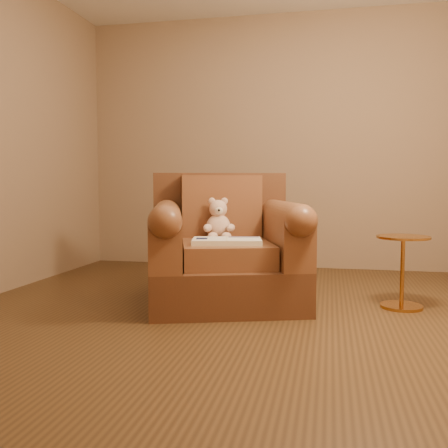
# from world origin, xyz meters

# --- Properties ---
(floor) EXTENTS (4.00, 4.00, 0.00)m
(floor) POSITION_xyz_m (0.00, 0.00, 0.00)
(floor) COLOR #4F351B
(floor) RESTS_ON ground
(room) EXTENTS (4.02, 4.02, 2.71)m
(room) POSITION_xyz_m (0.00, 0.00, 1.71)
(room) COLOR #93755A
(room) RESTS_ON ground
(armchair) EXTENTS (1.37, 1.33, 0.99)m
(armchair) POSITION_xyz_m (-0.13, 0.27, 0.38)
(armchair) COLOR #56311C
(armchair) RESTS_ON floor
(teddy_bear) EXTENTS (0.24, 0.28, 0.33)m
(teddy_bear) POSITION_xyz_m (-0.19, 0.35, 0.60)
(teddy_bear) COLOR beige
(teddy_bear) RESTS_ON armchair
(guidebook) EXTENTS (0.54, 0.39, 0.04)m
(guidebook) POSITION_xyz_m (-0.06, 0.05, 0.49)
(guidebook) COLOR beige
(guidebook) RESTS_ON armchair
(side_table) EXTENTS (0.38, 0.38, 0.53)m
(side_table) POSITION_xyz_m (1.18, 0.35, 0.28)
(side_table) COLOR #BA7C33
(side_table) RESTS_ON floor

